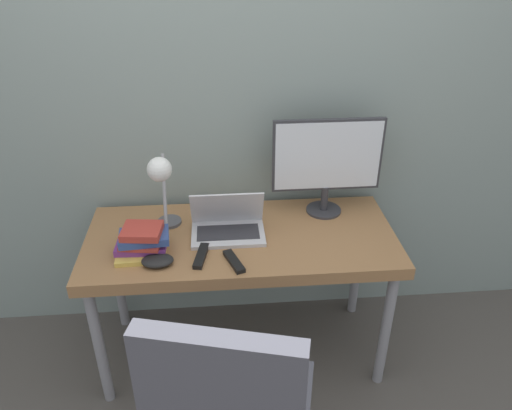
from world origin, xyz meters
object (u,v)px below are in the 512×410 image
object	(u,v)px
desk_lamp	(161,180)
game_controller	(157,261)
laptop	(228,225)
monitor	(327,160)
book_stack	(142,242)

from	to	relation	value
desk_lamp	game_controller	distance (m)	0.35
laptop	monitor	xyz separation A→B (m)	(0.49, 0.17, 0.24)
book_stack	monitor	bearing A→B (deg)	18.94
laptop	desk_lamp	bearing A→B (deg)	-175.58
game_controller	monitor	bearing A→B (deg)	25.89
monitor	book_stack	world-z (taller)	monitor
monitor	game_controller	size ratio (longest dim) A/B	3.85
laptop	book_stack	bearing A→B (deg)	-161.27
book_stack	desk_lamp	bearing A→B (deg)	47.61
monitor	desk_lamp	world-z (taller)	monitor
monitor	book_stack	xyz separation A→B (m)	(-0.87, -0.30, -0.22)
laptop	book_stack	world-z (taller)	laptop
game_controller	desk_lamp	bearing A→B (deg)	81.92
laptop	book_stack	xyz separation A→B (m)	(-0.38, -0.13, 0.02)
monitor	game_controller	distance (m)	0.93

